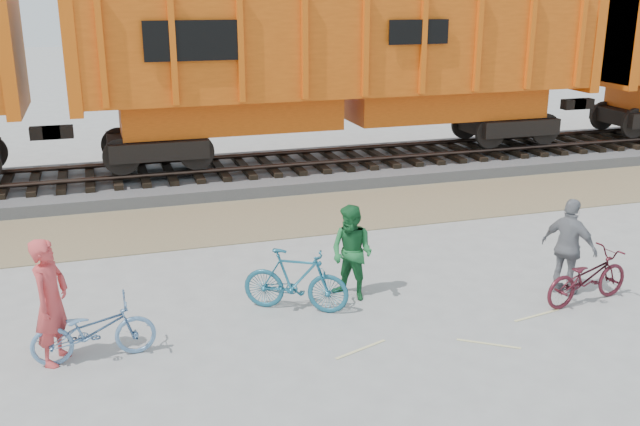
{
  "coord_description": "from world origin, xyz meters",
  "views": [
    {
      "loc": [
        -4.26,
        -9.2,
        4.84
      ],
      "look_at": [
        -0.88,
        1.5,
        1.32
      ],
      "focal_mm": 40.0,
      "sensor_mm": 36.0,
      "label": 1
    }
  ],
  "objects_px": {
    "person_solo": "(51,302)",
    "person_man": "(352,253)",
    "hopper_car_center": "(344,62)",
    "bicycle_blue": "(94,330)",
    "bicycle_maroon": "(587,277)",
    "bicycle_teal": "(296,280)",
    "person_woman": "(569,247)"
  },
  "relations": [
    {
      "from": "person_solo",
      "to": "person_man",
      "type": "relative_size",
      "value": 1.12
    },
    {
      "from": "person_man",
      "to": "hopper_car_center",
      "type": "bearing_deg",
      "value": 124.11
    },
    {
      "from": "bicycle_blue",
      "to": "bicycle_maroon",
      "type": "distance_m",
      "value": 7.59
    },
    {
      "from": "bicycle_maroon",
      "to": "person_man",
      "type": "distance_m",
      "value": 3.8
    },
    {
      "from": "person_man",
      "to": "bicycle_teal",
      "type": "bearing_deg",
      "value": -116.15
    },
    {
      "from": "bicycle_maroon",
      "to": "person_woman",
      "type": "relative_size",
      "value": 1.02
    },
    {
      "from": "hopper_car_center",
      "to": "person_solo",
      "type": "xyz_separation_m",
      "value": [
        -7.23,
        -8.85,
        -2.13
      ]
    },
    {
      "from": "person_man",
      "to": "person_woman",
      "type": "distance_m",
      "value": 3.57
    },
    {
      "from": "person_man",
      "to": "person_solo",
      "type": "bearing_deg",
      "value": -117.84
    },
    {
      "from": "person_solo",
      "to": "person_woman",
      "type": "xyz_separation_m",
      "value": [
        7.98,
        -0.15,
        -0.06
      ]
    },
    {
      "from": "person_man",
      "to": "person_woman",
      "type": "xyz_separation_m",
      "value": [
        3.45,
        -0.92,
        0.03
      ]
    },
    {
      "from": "bicycle_teal",
      "to": "person_woman",
      "type": "xyz_separation_m",
      "value": [
        4.45,
        -0.72,
        0.31
      ]
    },
    {
      "from": "hopper_car_center",
      "to": "person_solo",
      "type": "relative_size",
      "value": 7.95
    },
    {
      "from": "bicycle_maroon",
      "to": "person_man",
      "type": "height_order",
      "value": "person_man"
    },
    {
      "from": "person_solo",
      "to": "person_man",
      "type": "xyz_separation_m",
      "value": [
        4.54,
        0.77,
        -0.1
      ]
    },
    {
      "from": "hopper_car_center",
      "to": "bicycle_blue",
      "type": "height_order",
      "value": "hopper_car_center"
    },
    {
      "from": "bicycle_teal",
      "to": "person_solo",
      "type": "bearing_deg",
      "value": 128.67
    },
    {
      "from": "person_solo",
      "to": "hopper_car_center",
      "type": "bearing_deg",
      "value": -12.7
    },
    {
      "from": "bicycle_blue",
      "to": "person_woman",
      "type": "xyz_separation_m",
      "value": [
        7.48,
        -0.05,
        0.38
      ]
    },
    {
      "from": "hopper_car_center",
      "to": "person_solo",
      "type": "bearing_deg",
      "value": -129.25
    },
    {
      "from": "bicycle_teal",
      "to": "person_solo",
      "type": "height_order",
      "value": "person_solo"
    },
    {
      "from": "bicycle_maroon",
      "to": "person_solo",
      "type": "relative_size",
      "value": 0.95
    },
    {
      "from": "bicycle_blue",
      "to": "person_woman",
      "type": "distance_m",
      "value": 7.49
    },
    {
      "from": "bicycle_teal",
      "to": "bicycle_maroon",
      "type": "bearing_deg",
      "value": -74.29
    },
    {
      "from": "hopper_car_center",
      "to": "person_woman",
      "type": "height_order",
      "value": "hopper_car_center"
    },
    {
      "from": "person_woman",
      "to": "person_man",
      "type": "bearing_deg",
      "value": 48.98
    },
    {
      "from": "person_woman",
      "to": "bicycle_teal",
      "type": "bearing_deg",
      "value": 54.72
    },
    {
      "from": "bicycle_teal",
      "to": "person_man",
      "type": "bearing_deg",
      "value": -49.17
    },
    {
      "from": "bicycle_blue",
      "to": "bicycle_maroon",
      "type": "relative_size",
      "value": 0.99
    },
    {
      "from": "bicycle_maroon",
      "to": "person_solo",
      "type": "xyz_separation_m",
      "value": [
        -8.08,
        0.55,
        0.44
      ]
    },
    {
      "from": "bicycle_blue",
      "to": "bicycle_teal",
      "type": "distance_m",
      "value": 3.11
    },
    {
      "from": "bicycle_teal",
      "to": "person_man",
      "type": "xyz_separation_m",
      "value": [
        1.0,
        0.2,
        0.28
      ]
    }
  ]
}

